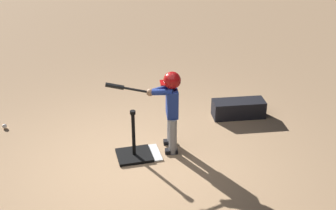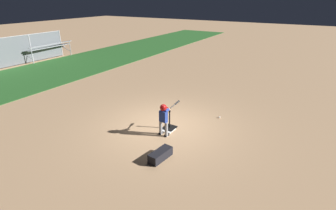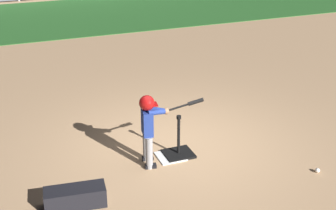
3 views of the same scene
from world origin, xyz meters
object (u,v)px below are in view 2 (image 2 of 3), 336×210
bleachers_right_center (43,50)px  batting_tee (170,126)px  baseball (219,117)px  equipment_bag (160,155)px  batter_child (164,116)px

bleachers_right_center → batting_tee: bearing=-110.0°
batting_tee → baseball: 2.23m
batting_tee → bleachers_right_center: 15.84m
batting_tee → bleachers_right_center: size_ratio=0.18×
batting_tee → equipment_bag: bearing=-157.5°
batter_child → bleachers_right_center: bleachers_right_center is taller
baseball → bleachers_right_center: bleachers_right_center is taller
batting_tee → bleachers_right_center: bearing=70.0°
batting_tee → bleachers_right_center: (5.41, 14.88, 0.50)m
bleachers_right_center → baseball: bearing=-102.5°
batter_child → equipment_bag: batter_child is taller
batter_child → baseball: batter_child is taller
batting_tee → equipment_bag: (-1.87, -0.77, 0.05)m
batter_child → equipment_bag: bearing=-152.8°
batting_tee → batter_child: batter_child is taller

